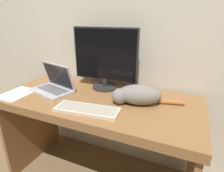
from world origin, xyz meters
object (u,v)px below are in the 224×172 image
laptop (53,86)px  external_keyboard (87,110)px  monitor (105,59)px  cat (137,95)px

laptop → external_keyboard: size_ratio=0.89×
monitor → external_keyboard: bearing=-79.9°
external_keyboard → cat: bearing=35.1°
cat → external_keyboard: bearing=-151.8°
laptop → cat: laptop is taller
external_keyboard → cat: size_ratio=0.91×
external_keyboard → cat: 0.36m
monitor → external_keyboard: (0.08, -0.43, -0.24)m
external_keyboard → monitor: bearing=93.2°
external_keyboard → laptop: bearing=149.4°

